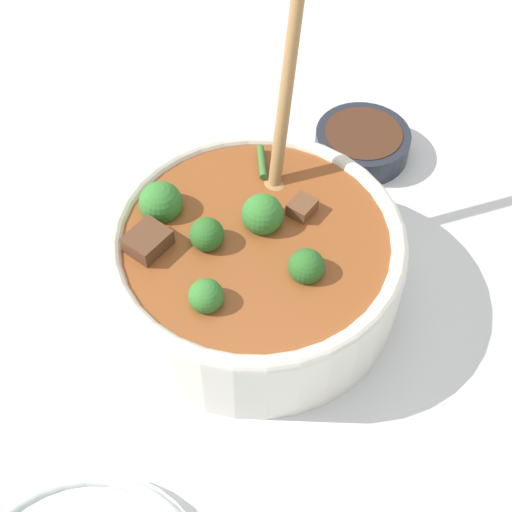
# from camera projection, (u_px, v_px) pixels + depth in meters

# --- Properties ---
(ground_plane) EXTENTS (4.00, 4.00, 0.00)m
(ground_plane) POSITION_uv_depth(u_px,v_px,m) (256.00, 292.00, 0.68)
(ground_plane) COLOR silver
(stew_bowl) EXTENTS (0.27, 0.27, 0.24)m
(stew_bowl) POSITION_uv_depth(u_px,v_px,m) (255.00, 259.00, 0.64)
(stew_bowl) COLOR white
(stew_bowl) RESTS_ON ground_plane
(condiment_bowl) EXTENTS (0.10, 0.10, 0.03)m
(condiment_bowl) POSITION_uv_depth(u_px,v_px,m) (362.00, 142.00, 0.79)
(condiment_bowl) COLOR #232833
(condiment_bowl) RESTS_ON ground_plane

